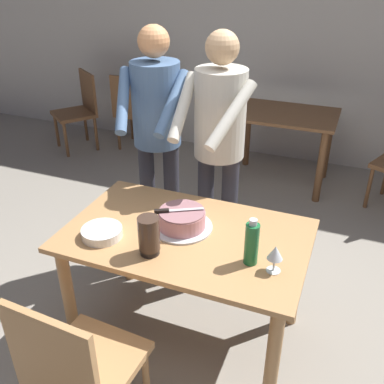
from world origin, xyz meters
TOP-DOWN VIEW (x-y plane):
  - ground_plane at (0.00, 0.00)m, footprint 14.00×14.00m
  - back_wall at (0.00, 2.97)m, footprint 10.00×0.12m
  - main_dining_table at (0.00, 0.00)m, footprint 1.32×0.82m
  - cake_on_platter at (-0.04, 0.04)m, footprint 0.34×0.34m
  - cake_knife at (-0.10, 0.01)m, footprint 0.25×0.15m
  - plate_stack at (-0.41, -0.19)m, footprint 0.22×0.22m
  - wine_glass_near at (0.51, -0.14)m, footprint 0.08×0.08m
  - water_bottle at (0.39, -0.12)m, footprint 0.07×0.07m
  - hurricane_lamp at (-0.10, -0.23)m, footprint 0.11×0.11m
  - person_cutting_cake at (-0.03, 0.62)m, footprint 0.46×0.57m
  - person_standing_beside at (-0.48, 0.65)m, footprint 0.46×0.57m
  - chair_near_side at (-0.20, -0.79)m, footprint 0.46×0.46m
  - background_table at (0.10, 2.27)m, footprint 1.00×0.70m
  - background_chair_2 at (-1.68, 2.50)m, footprint 0.46×0.46m
  - background_chair_3 at (-2.30, 2.29)m, footprint 0.62×0.62m

SIDE VIEW (x-z plane):
  - ground_plane at x=0.00m, z-range 0.00..0.00m
  - chair_near_side at x=-0.20m, z-range 0.04..0.94m
  - background_chair_2 at x=-1.68m, z-range 0.04..0.94m
  - background_chair_3 at x=-2.30m, z-range 0.04..0.94m
  - background_table at x=0.10m, z-range 0.21..0.95m
  - main_dining_table at x=0.00m, z-range 0.25..1.00m
  - plate_stack at x=-0.41m, z-range 0.75..0.80m
  - cake_on_platter at x=-0.04m, z-range 0.75..0.86m
  - wine_glass_near at x=0.51m, z-range 0.78..0.92m
  - hurricane_lamp at x=-0.10m, z-range 0.75..0.96m
  - water_bottle at x=0.39m, z-range 0.74..0.99m
  - cake_knife at x=-0.10m, z-range 0.86..0.88m
  - person_cutting_cake at x=-0.03m, z-range 0.22..1.94m
  - person_standing_beside at x=-0.48m, z-range 0.22..1.94m
  - back_wall at x=0.00m, z-range 0.00..2.70m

